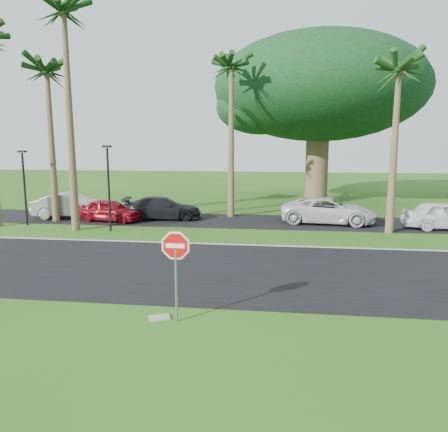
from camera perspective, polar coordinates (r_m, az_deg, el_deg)
ground at (r=15.03m, az=-5.32°, el=-8.98°), size 120.00×120.00×0.00m
road at (r=16.90m, az=-3.81°, el=-6.83°), size 120.00×8.00×0.02m
parking_strip at (r=27.01m, az=0.56°, el=-0.61°), size 120.00×5.00×0.02m
curb at (r=20.75m, az=-1.62°, el=-3.66°), size 120.00×0.12×0.06m
stop_sign_near at (r=11.62m, az=-6.33°, el=-5.42°), size 1.05×0.07×2.62m
palm_left_mid at (r=28.70m, az=-22.11°, el=16.69°), size 5.00×5.00×10.00m
palm_left_near at (r=25.84m, az=-20.18°, el=23.17°), size 5.00×5.00×12.50m
palm_center at (r=28.42m, az=0.97°, el=18.43°), size 5.00×5.00×10.50m
palm_right_near at (r=24.82m, az=21.89°, el=16.81°), size 5.00×5.00×9.50m
canopy_tree at (r=36.24m, az=12.35°, el=15.94°), size 16.50×16.50×13.12m
streetlight_left at (r=27.73m, az=-24.63°, el=3.97°), size 0.45×0.25×4.34m
streetlight_right at (r=24.31m, az=-14.84°, el=4.23°), size 0.45×0.25×4.64m
car_silver at (r=29.59m, az=-19.28°, el=1.26°), size 4.97×2.38×1.57m
car_red at (r=27.59m, az=-14.68°, el=0.70°), size 4.23×2.33×1.36m
car_dark at (r=27.70m, az=-8.02°, el=1.00°), size 5.10×2.71×1.41m
car_minivan at (r=26.72m, az=13.49°, el=0.66°), size 5.78×3.15×1.54m
car_pickup at (r=27.18m, az=26.97°, el=0.04°), size 4.63×2.04×1.55m
utility_slab at (r=12.40m, az=-8.45°, el=-12.99°), size 0.65×0.55×0.06m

